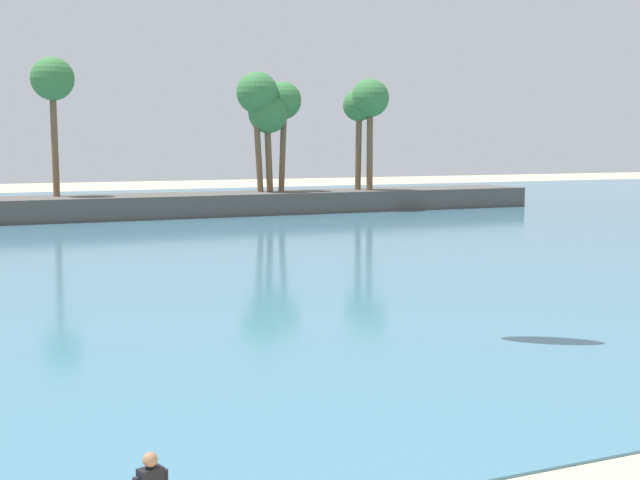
# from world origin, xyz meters

# --- Properties ---
(sea) EXTENTS (220.00, 95.53, 0.06)m
(sea) POSITION_xyz_m (0.00, 57.68, 0.03)
(sea) COLOR teal
(sea) RESTS_ON ground
(palm_headland) EXTENTS (89.97, 6.00, 12.42)m
(palm_headland) POSITION_xyz_m (1.18, 65.52, 2.94)
(palm_headland) COLOR #514C47
(palm_headland) RESTS_ON ground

